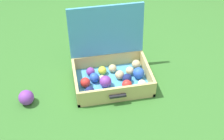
% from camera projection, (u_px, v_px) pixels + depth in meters
% --- Properties ---
extents(ground_plane, '(16.00, 16.00, 0.00)m').
position_uv_depth(ground_plane, '(122.00, 82.00, 2.16)').
color(ground_plane, '#336B28').
extents(open_suitcase, '(0.52, 0.44, 0.49)m').
position_uv_depth(open_suitcase, '(111.00, 68.00, 2.12)').
color(open_suitcase, '#4799C6').
rests_on(open_suitcase, ground).
extents(stray_ball_on_grass, '(0.10, 0.10, 0.10)m').
position_uv_depth(stray_ball_on_grass, '(26.00, 98.00, 1.98)').
color(stray_ball_on_grass, purple).
rests_on(stray_ball_on_grass, ground).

